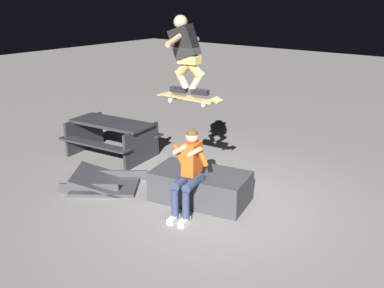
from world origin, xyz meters
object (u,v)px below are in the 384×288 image
(person_sitting_on_ledge, at_px, (189,168))
(skater_airborne, at_px, (186,51))
(skateboard, at_px, (189,98))
(picnic_table_back, at_px, (111,133))
(kicker_ramp, at_px, (106,183))
(ledge_box_main, at_px, (200,186))

(person_sitting_on_ledge, relative_size, skater_airborne, 1.19)
(skateboard, distance_m, picnic_table_back, 3.01)
(skater_airborne, bearing_deg, picnic_table_back, -15.83)
(skater_airborne, relative_size, kicker_ramp, 0.77)
(skateboard, height_order, skater_airborne, skater_airborne)
(ledge_box_main, xyz_separation_m, person_sitting_on_ledge, (-0.12, 0.46, 0.50))
(picnic_table_back, bearing_deg, person_sitting_on_ledge, 160.96)
(ledge_box_main, bearing_deg, picnic_table_back, -10.87)
(person_sitting_on_ledge, bearing_deg, skateboard, -53.13)
(skateboard, xyz_separation_m, kicker_ramp, (1.57, 0.40, -1.69))
(picnic_table_back, bearing_deg, skateboard, 164.68)
(skateboard, relative_size, picnic_table_back, 0.56)
(ledge_box_main, distance_m, person_sitting_on_ledge, 0.68)
(picnic_table_back, bearing_deg, skater_airborne, 164.17)
(ledge_box_main, distance_m, picnic_table_back, 2.77)
(skater_airborne, distance_m, picnic_table_back, 3.31)
(ledge_box_main, relative_size, person_sitting_on_ledge, 1.16)
(kicker_ramp, bearing_deg, person_sitting_on_ledge, -175.32)
(kicker_ramp, bearing_deg, picnic_table_back, -46.41)
(ledge_box_main, distance_m, kicker_ramp, 1.76)
(skateboard, bearing_deg, skater_airborne, 9.69)
(person_sitting_on_ledge, distance_m, kicker_ramp, 1.90)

